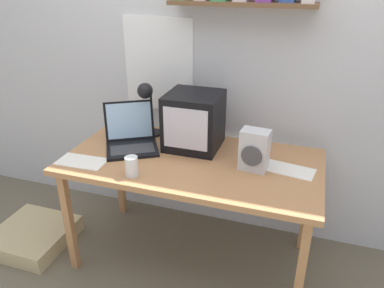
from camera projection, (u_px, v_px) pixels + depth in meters
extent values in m
plane|color=#6A614E|center=(192.00, 256.00, 2.53)|extent=(12.00, 12.00, 0.00)
cube|color=silver|center=(216.00, 48.00, 2.40)|extent=(5.60, 0.06, 2.60)
cube|color=white|center=(159.00, 65.00, 2.54)|extent=(0.49, 0.01, 0.64)
cube|color=brown|center=(242.00, 4.00, 2.13)|extent=(0.85, 0.18, 0.02)
cube|color=#B87E4E|center=(192.00, 162.00, 2.22)|extent=(1.51, 0.78, 0.03)
cube|color=#B87E4E|center=(69.00, 222.00, 2.30)|extent=(0.04, 0.05, 0.71)
cube|color=#B87E4E|center=(300.00, 274.00, 1.91)|extent=(0.04, 0.05, 0.71)
cube|color=#B87E4E|center=(120.00, 172.00, 2.86)|extent=(0.04, 0.05, 0.71)
cube|color=#B87E4E|center=(307.00, 205.00, 2.47)|extent=(0.04, 0.05, 0.71)
cube|color=black|center=(194.00, 121.00, 2.31)|extent=(0.33, 0.32, 0.35)
cube|color=silver|center=(185.00, 129.00, 2.16)|extent=(0.27, 0.01, 0.25)
cube|color=black|center=(132.00, 149.00, 2.32)|extent=(0.40, 0.37, 0.02)
cube|color=#38383A|center=(132.00, 149.00, 2.30)|extent=(0.30, 0.25, 0.00)
cube|color=black|center=(129.00, 120.00, 2.40)|extent=(0.30, 0.21, 0.25)
cube|color=#A5CBEB|center=(129.00, 120.00, 2.40)|extent=(0.27, 0.19, 0.22)
cylinder|color=black|center=(153.00, 133.00, 2.55)|extent=(0.13, 0.13, 0.01)
cylinder|color=black|center=(152.00, 111.00, 2.48)|extent=(0.02, 0.02, 0.31)
sphere|color=black|center=(145.00, 91.00, 2.37)|extent=(0.10, 0.10, 0.10)
cylinder|color=white|center=(132.00, 166.00, 2.02)|extent=(0.07, 0.07, 0.11)
cylinder|color=yellow|center=(132.00, 169.00, 2.03)|extent=(0.06, 0.06, 0.08)
cube|color=silver|center=(254.00, 150.00, 2.06)|extent=(0.17, 0.12, 0.23)
cylinder|color=#4C4C51|center=(251.00, 156.00, 2.02)|extent=(0.12, 0.02, 0.12)
cube|color=white|center=(289.00, 170.00, 2.10)|extent=(0.30, 0.19, 0.00)
cube|color=white|center=(82.00, 161.00, 2.19)|extent=(0.29, 0.17, 0.00)
cube|color=tan|center=(33.00, 236.00, 2.63)|extent=(0.50, 0.50, 0.12)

